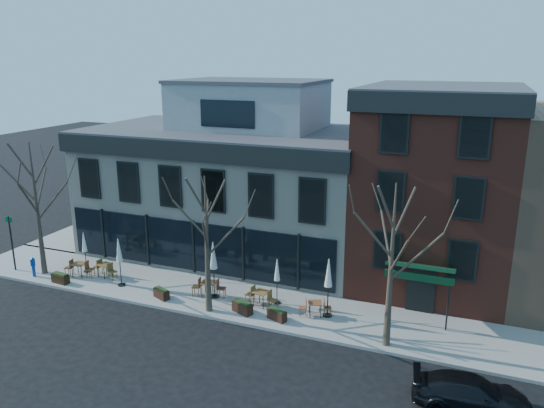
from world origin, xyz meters
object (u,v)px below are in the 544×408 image
at_px(cafe_set_0, 79,268).
at_px(umbrella_0, 84,244).
at_px(call_box, 33,266).
at_px(parked_sedan, 471,393).

height_order(cafe_set_0, umbrella_0, umbrella_0).
bearing_deg(umbrella_0, cafe_set_0, -83.45).
height_order(call_box, cafe_set_0, call_box).
bearing_deg(parked_sedan, cafe_set_0, 71.93).
bearing_deg(call_box, umbrella_0, 35.45).
xyz_separation_m(parked_sedan, cafe_set_0, (-21.85, 4.21, 0.03)).
relative_size(parked_sedan, call_box, 3.54).
bearing_deg(parked_sedan, umbrella_0, 70.28).
bearing_deg(umbrella_0, call_box, -144.55).
bearing_deg(cafe_set_0, parked_sedan, -10.91).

